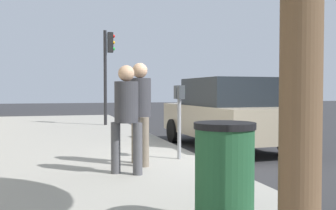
% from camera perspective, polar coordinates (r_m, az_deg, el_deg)
% --- Properties ---
extents(ground_plane, '(80.00, 80.00, 0.00)m').
position_cam_1_polar(ground_plane, '(7.84, 5.03, -8.64)').
color(ground_plane, '#2B2B2D').
rests_on(ground_plane, ground).
extents(sidewalk_slab, '(28.00, 6.00, 0.15)m').
position_cam_1_polar(sidewalk_slab, '(7.31, -17.74, -8.91)').
color(sidewalk_slab, gray).
rests_on(sidewalk_slab, ground_plane).
extents(parking_meter, '(0.36, 0.12, 1.41)m').
position_cam_1_polar(parking_meter, '(7.45, 1.65, -0.16)').
color(parking_meter, gray).
rests_on(parking_meter, sidewalk_slab).
extents(pedestrian_at_meter, '(0.53, 0.39, 1.80)m').
position_cam_1_polar(pedestrian_at_meter, '(6.87, -4.13, 0.06)').
color(pedestrian_at_meter, '#726656').
rests_on(pedestrian_at_meter, sidewalk_slab).
extents(pedestrian_bystander, '(0.37, 0.46, 1.71)m').
position_cam_1_polar(pedestrian_bystander, '(6.13, -6.10, -0.84)').
color(pedestrian_bystander, '#47474C').
rests_on(pedestrian_bystander, sidewalk_slab).
extents(parked_sedan_near, '(4.47, 2.10, 1.77)m').
position_cam_1_polar(parked_sedan_near, '(9.95, 8.45, -1.17)').
color(parked_sedan_near, gray).
rests_on(parked_sedan_near, ground_plane).
extents(traffic_signal, '(0.24, 0.44, 3.60)m').
position_cam_1_polar(traffic_signal, '(15.13, -8.78, 6.31)').
color(traffic_signal, black).
rests_on(traffic_signal, sidewalk_slab).
extents(trash_bin, '(0.59, 0.59, 1.01)m').
position_cam_1_polar(trash_bin, '(3.79, 8.24, -10.12)').
color(trash_bin, '#1E4C2D').
rests_on(trash_bin, sidewalk_slab).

